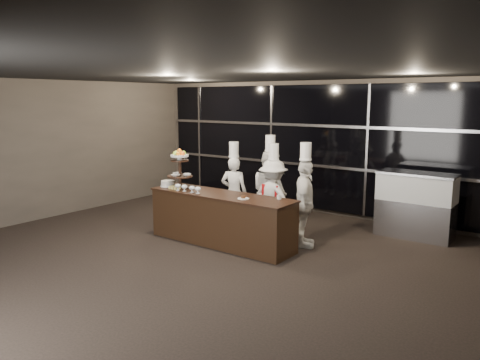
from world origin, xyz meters
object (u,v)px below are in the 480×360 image
Objects in this scene: display_stand at (180,166)px; chef_b at (270,191)px; buffet_counter at (221,219)px; chef_c at (273,197)px; layer_cake at (168,184)px; chef_d at (304,203)px; chef_a at (234,191)px; display_case at (416,202)px.

display_stand is 0.39× the size of chef_b.
buffet_counter is 1.60× the size of chef_c.
chef_c reaches higher than layer_cake.
chef_c is (0.48, 0.97, 0.28)m from buffet_counter.
buffet_counter is at bearing -149.86° from chef_d.
chef_a reaches higher than buffet_counter.
buffet_counter is 1.62× the size of chef_a.
chef_d reaches higher than buffet_counter.
chef_b reaches higher than buffet_counter.
layer_cake is (-1.28, -0.05, 0.51)m from buffet_counter.
chef_c is (-2.19, -1.53, 0.06)m from display_case.
chef_a is at bearing 50.53° from layer_cake.
layer_cake is 0.16× the size of chef_d.
chef_c is at bearing -145.05° from display_case.
display_case is 0.78× the size of chef_c.
chef_d is (2.28, 0.74, -0.54)m from display_stand.
chef_b is at bearing 137.72° from chef_c.
chef_a is at bearing 172.68° from chef_d.
display_stand is 2.48× the size of layer_cake.
display_case is 2.75m from chef_b.
chef_d reaches higher than chef_c.
display_case is at bearing 29.88° from chef_b.
display_stand is at bearing -179.99° from buffet_counter.
chef_d is at bearing -16.06° from chef_c.
chef_b reaches higher than layer_cake.
display_stand reaches higher than buffet_counter.
display_case reaches higher than buffet_counter.
chef_d reaches higher than display_case.
chef_a is at bearing -153.71° from display_case.
display_stand is at bearing -138.62° from chef_b.
buffet_counter is 1.38m from layer_cake.
display_case is at bearing 34.31° from display_stand.
chef_b is at bearing 13.33° from chef_a.
display_stand is at bearing -119.79° from chef_a.
chef_a is 0.93m from chef_c.
chef_a is (0.84, 1.02, -0.21)m from layer_cake.
buffet_counter is 1.11m from chef_a.
chef_c reaches higher than buffet_counter.
display_case is at bearing 26.29° from chef_a.
chef_d is at bearing 17.19° from layer_cake.
layer_cake is 0.22× the size of display_case.
display_stand is 0.54× the size of display_case.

